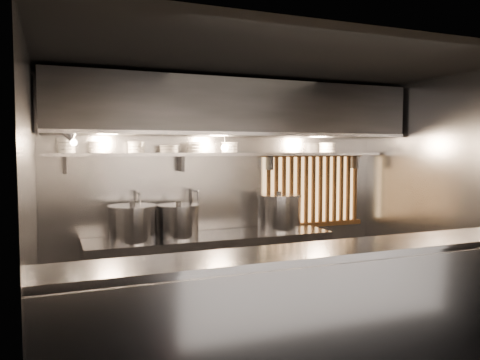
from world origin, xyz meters
TOP-DOWN VIEW (x-y plane):
  - floor at (0.00, 0.00)m, footprint 4.50×4.50m
  - ceiling at (0.00, 0.00)m, footprint 4.50×4.50m
  - wall_back at (0.00, 1.50)m, footprint 4.50×0.00m
  - wall_left at (-2.25, 0.00)m, footprint 0.00×3.00m
  - wall_right at (2.25, 0.00)m, footprint 0.00×3.00m
  - serving_counter at (0.00, -0.96)m, footprint 4.50×0.56m
  - cooking_bench at (-0.30, 1.13)m, footprint 3.00×0.70m
  - bowl_shelf at (0.00, 1.32)m, footprint 4.40×0.34m
  - exhaust_hood at (0.00, 1.10)m, footprint 4.40×0.81m
  - wood_screen at (1.30, 1.45)m, footprint 1.56×0.09m
  - faucet_left at (-1.15, 1.37)m, footprint 0.04×0.30m
  - faucet_right at (-0.45, 1.37)m, footprint 0.04×0.30m
  - heat_lamp at (-1.90, 0.85)m, footprint 0.25×0.35m
  - pendant_bulb at (-0.10, 1.20)m, footprint 0.09×0.09m
  - stock_pot_left at (-1.25, 1.11)m, footprint 0.60×0.60m
  - stock_pot_mid at (-0.71, 1.11)m, footprint 0.55×0.55m
  - stock_pot_right at (0.63, 1.17)m, footprint 0.70×0.70m
  - bowl_stack_0 at (-1.93, 1.32)m, footprint 0.21×0.21m
  - bowl_stack_1 at (-1.60, 1.32)m, footprint 0.21×0.21m
  - bowl_stack_2 at (-1.16, 1.32)m, footprint 0.20×0.20m
  - bowl_stack_3 at (-0.77, 1.32)m, footprint 0.23×0.23m
  - bowl_stack_4 at (-0.45, 1.32)m, footprint 0.22×0.22m
  - bowl_stack_5 at (0.01, 1.32)m, footprint 0.21×0.21m
  - bowl_stack_6 at (1.45, 1.32)m, footprint 0.23×0.23m

SIDE VIEW (x-z plane):
  - floor at x=0.00m, z-range 0.00..0.00m
  - cooking_bench at x=-0.30m, z-range 0.00..0.90m
  - serving_counter at x=0.00m, z-range 0.00..1.13m
  - stock_pot_mid at x=-0.71m, z-range 0.88..1.32m
  - stock_pot_left at x=-1.25m, z-range 0.88..1.33m
  - stock_pot_right at x=0.63m, z-range 0.88..1.38m
  - faucet_left at x=-1.15m, z-range 1.06..1.56m
  - faucet_right at x=-0.45m, z-range 1.06..1.56m
  - wood_screen at x=1.30m, z-range 0.86..1.90m
  - wall_back at x=0.00m, z-range -0.85..3.65m
  - wall_left at x=-2.25m, z-range -0.10..2.90m
  - wall_right at x=2.25m, z-range -0.10..2.90m
  - bowl_shelf at x=0.00m, z-range 1.86..1.90m
  - bowl_stack_3 at x=-0.77m, z-range 1.90..1.99m
  - pendant_bulb at x=-0.10m, z-range 1.87..2.05m
  - bowl_stack_6 at x=1.45m, z-range 1.90..2.03m
  - bowl_stack_4 at x=-0.45m, z-range 1.90..2.03m
  - bowl_stack_5 at x=0.01m, z-range 1.90..2.03m
  - bowl_stack_1 at x=-1.60m, z-range 1.90..2.03m
  - bowl_stack_2 at x=-1.16m, z-range 1.90..2.03m
  - bowl_stack_0 at x=-1.93m, z-range 1.90..2.07m
  - heat_lamp at x=-1.90m, z-range 1.97..2.17m
  - exhaust_hood at x=0.00m, z-range 2.10..2.75m
  - ceiling at x=0.00m, z-range 2.80..2.80m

